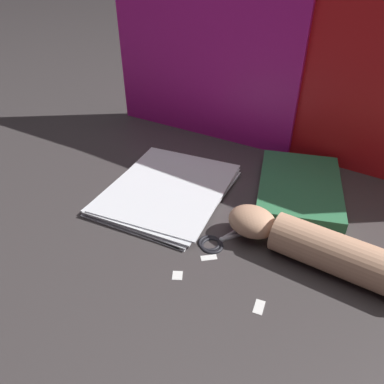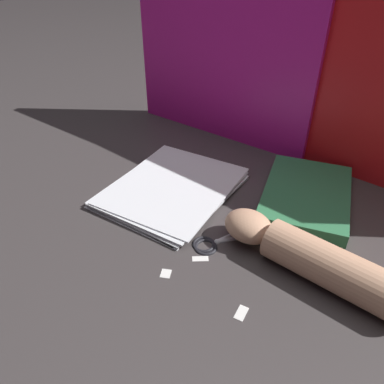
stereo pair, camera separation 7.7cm
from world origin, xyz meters
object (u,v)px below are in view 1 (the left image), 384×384
(paper_stack, at_px, (167,190))
(book_closed, at_px, (299,187))
(hand_forearm, at_px, (318,247))
(scissors, at_px, (222,238))

(paper_stack, bearing_deg, book_closed, 28.35)
(paper_stack, distance_m, book_closed, 0.31)
(paper_stack, xyz_separation_m, book_closed, (0.27, 0.15, 0.01))
(paper_stack, relative_size, hand_forearm, 0.95)
(paper_stack, height_order, book_closed, book_closed)
(paper_stack, distance_m, hand_forearm, 0.36)
(scissors, height_order, hand_forearm, hand_forearm)
(paper_stack, bearing_deg, scissors, -25.60)
(book_closed, distance_m, scissors, 0.25)
(hand_forearm, bearing_deg, scissors, -171.08)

